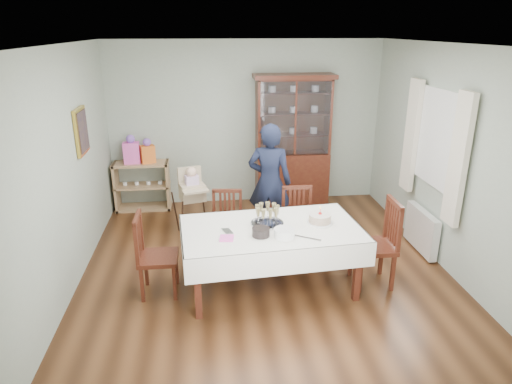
{
  "coord_description": "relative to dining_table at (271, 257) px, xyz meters",
  "views": [
    {
      "loc": [
        -0.68,
        -5.01,
        2.87
      ],
      "look_at": [
        -0.09,
        0.2,
        0.97
      ],
      "focal_mm": 32.0,
      "sensor_mm": 36.0,
      "label": 1
    }
  ],
  "objects": [
    {
      "name": "floor",
      "position": [
        -0.01,
        0.4,
        -0.38
      ],
      "size": [
        5.0,
        5.0,
        0.0
      ],
      "primitive_type": "plane",
      "color": "#593319",
      "rests_on": "ground"
    },
    {
      "name": "room_shell",
      "position": [
        -0.01,
        0.93,
        1.32
      ],
      "size": [
        5.0,
        5.0,
        5.0
      ],
      "color": "#9EAA99",
      "rests_on": "floor"
    },
    {
      "name": "dining_table",
      "position": [
        0.0,
        0.0,
        0.0
      ],
      "size": [
        2.08,
        1.3,
        0.76
      ],
      "rotation": [
        0.0,
        0.0,
        0.08
      ],
      "color": "#4D2413",
      "rests_on": "floor"
    },
    {
      "name": "china_cabinet",
      "position": [
        0.74,
        2.66,
        0.74
      ],
      "size": [
        1.3,
        0.48,
        2.18
      ],
      "color": "#4D2413",
      "rests_on": "floor"
    },
    {
      "name": "sideboard",
      "position": [
        -1.76,
        2.68,
        0.02
      ],
      "size": [
        0.9,
        0.38,
        0.8
      ],
      "color": "tan",
      "rests_on": "floor"
    },
    {
      "name": "picture_frame",
      "position": [
        -2.23,
        1.2,
        1.27
      ],
      "size": [
        0.04,
        0.48,
        0.58
      ],
      "primitive_type": "cube",
      "color": "gold",
      "rests_on": "room_shell"
    },
    {
      "name": "window",
      "position": [
        2.21,
        0.7,
        1.17
      ],
      "size": [
        0.04,
        1.02,
        1.22
      ],
      "primitive_type": "cube",
      "color": "white",
      "rests_on": "room_shell"
    },
    {
      "name": "curtain_left",
      "position": [
        2.15,
        0.08,
        1.07
      ],
      "size": [
        0.07,
        0.3,
        1.55
      ],
      "primitive_type": "cube",
      "color": "silver",
      "rests_on": "room_shell"
    },
    {
      "name": "curtain_right",
      "position": [
        2.15,
        1.32,
        1.07
      ],
      "size": [
        0.07,
        0.3,
        1.55
      ],
      "primitive_type": "cube",
      "color": "silver",
      "rests_on": "room_shell"
    },
    {
      "name": "radiator",
      "position": [
        2.15,
        0.7,
        -0.08
      ],
      "size": [
        0.1,
        0.8,
        0.55
      ],
      "primitive_type": "cube",
      "color": "white",
      "rests_on": "floor"
    },
    {
      "name": "chair_far_left",
      "position": [
        -0.46,
        0.77,
        -0.12
      ],
      "size": [
        0.45,
        0.45,
        0.9
      ],
      "rotation": [
        0.0,
        0.0,
        -0.13
      ],
      "color": "#4D2413",
      "rests_on": "floor"
    },
    {
      "name": "chair_far_right",
      "position": [
        0.46,
        0.72,
        -0.11
      ],
      "size": [
        0.43,
        0.43,
        0.92
      ],
      "rotation": [
        0.0,
        0.0,
        -0.03
      ],
      "color": "#4D2413",
      "rests_on": "floor"
    },
    {
      "name": "chair_end_left",
      "position": [
        -1.29,
        0.03,
        -0.1
      ],
      "size": [
        0.44,
        0.44,
        0.96
      ],
      "rotation": [
        0.0,
        0.0,
        1.56
      ],
      "color": "#4D2413",
      "rests_on": "floor"
    },
    {
      "name": "chair_end_right",
      "position": [
        1.21,
        -0.04,
        -0.08
      ],
      "size": [
        0.47,
        0.47,
        1.03
      ],
      "rotation": [
        0.0,
        0.0,
        -1.59
      ],
      "color": "#4D2413",
      "rests_on": "floor"
    },
    {
      "name": "woman",
      "position": [
        0.17,
        1.34,
        0.45
      ],
      "size": [
        0.7,
        0.56,
        1.67
      ],
      "primitive_type": "imported",
      "rotation": [
        0.0,
        0.0,
        2.85
      ],
      "color": "black",
      "rests_on": "floor"
    },
    {
      "name": "high_chair",
      "position": [
        -0.91,
        1.57,
        0.02
      ],
      "size": [
        0.56,
        0.56,
        1.02
      ],
      "rotation": [
        0.0,
        0.0,
        0.27
      ],
      "color": "black",
      "rests_on": "floor"
    },
    {
      "name": "champagne_tray",
      "position": [
        -0.03,
        0.09,
        0.45
      ],
      "size": [
        0.38,
        0.38,
        0.23
      ],
      "color": "silver",
      "rests_on": "dining_table"
    },
    {
      "name": "birthday_cake",
      "position": [
        0.57,
        0.06,
        0.43
      ],
      "size": [
        0.29,
        0.29,
        0.2
      ],
      "color": "white",
      "rests_on": "dining_table"
    },
    {
      "name": "plate_stack_dark",
      "position": [
        -0.14,
        -0.2,
        0.42
      ],
      "size": [
        0.22,
        0.22,
        0.09
      ],
      "primitive_type": "cylinder",
      "rotation": [
        0.0,
        0.0,
        0.13
      ],
      "color": "black",
      "rests_on": "dining_table"
    },
    {
      "name": "plate_stack_white",
      "position": [
        0.1,
        -0.26,
        0.42
      ],
      "size": [
        0.25,
        0.25,
        0.1
      ],
      "primitive_type": "cylinder",
      "rotation": [
        0.0,
        0.0,
        0.1
      ],
      "color": "white",
      "rests_on": "dining_table"
    },
    {
      "name": "napkin_stack",
      "position": [
        -0.51,
        -0.24,
        0.39
      ],
      "size": [
        0.16,
        0.16,
        0.02
      ],
      "primitive_type": "cube",
      "rotation": [
        0.0,
        0.0,
        -0.13
      ],
      "color": "#F45ABE",
      "rests_on": "dining_table"
    },
    {
      "name": "cutlery",
      "position": [
        -0.53,
        -0.05,
        0.38
      ],
      "size": [
        0.15,
        0.18,
        0.01
      ],
      "primitive_type": null,
      "rotation": [
        0.0,
        0.0,
        0.32
      ],
      "color": "silver",
      "rests_on": "dining_table"
    },
    {
      "name": "cake_knife",
      "position": [
        0.34,
        -0.32,
        0.38
      ],
      "size": [
        0.27,
        0.18,
        0.01
      ],
      "primitive_type": "cube",
      "rotation": [
        0.0,
        0.0,
        -0.56
      ],
      "color": "silver",
      "rests_on": "dining_table"
    },
    {
      "name": "gift_bag_pink",
      "position": [
        -1.88,
        2.66,
        0.62
      ],
      "size": [
        0.26,
        0.17,
        0.47
      ],
      "color": "#F45ABE",
      "rests_on": "sideboard"
    },
    {
      "name": "gift_bag_orange",
      "position": [
        -1.63,
        2.66,
        0.59
      ],
      "size": [
        0.26,
        0.22,
        0.4
      ],
      "color": "orange",
      "rests_on": "sideboard"
    }
  ]
}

